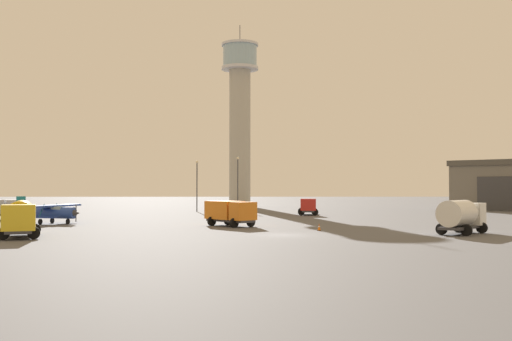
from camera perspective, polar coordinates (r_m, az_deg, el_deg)
ground_plane at (r=51.93m, az=2.70°, el=-6.23°), size 400.00×400.00×0.00m
control_tower at (r=127.95m, az=-1.57°, el=5.80°), size 7.93×7.93×39.13m
airplane_blue at (r=71.28m, az=-19.45°, el=-3.71°), size 8.26×10.56×3.12m
truck_box_orange at (r=63.40m, az=-2.53°, el=-3.97°), size 5.73×6.24×2.68m
truck_flatbed_red at (r=88.44m, az=5.03°, el=-3.53°), size 3.40×6.72×2.46m
truck_fuel_tanker_white at (r=55.81m, az=19.12°, el=-4.07°), size 5.68×6.07×3.04m
truck_fuel_tanker_yellow at (r=53.27m, az=-21.77°, el=-4.16°), size 4.56×7.11×3.04m
car_green at (r=96.05m, az=-20.09°, el=-3.56°), size 3.48×4.53×1.37m
light_post_west at (r=106.12m, az=-1.77°, el=-0.81°), size 0.44×0.44×9.56m
light_post_east at (r=100.68m, az=-5.70°, el=-1.04°), size 0.44×0.44×8.64m
traffic_cone_near_left at (r=57.29m, az=6.10°, el=-5.45°), size 0.36×0.36×0.69m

